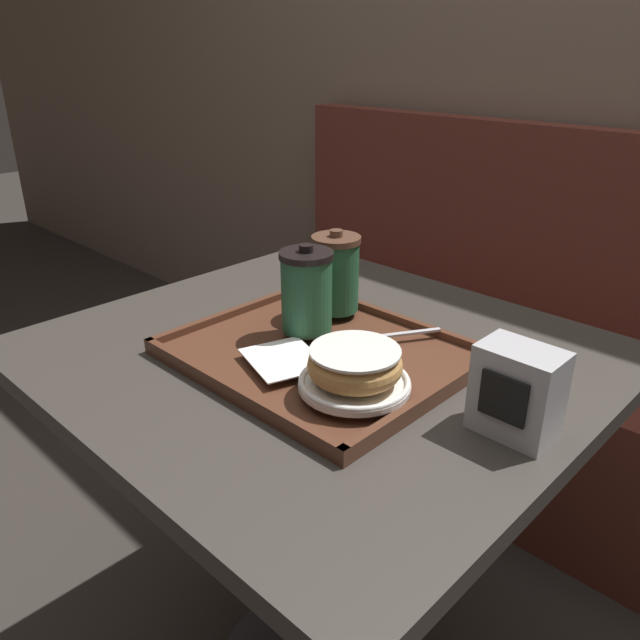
{
  "coord_description": "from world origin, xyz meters",
  "views": [
    {
      "loc": [
        0.61,
        -0.63,
        1.2
      ],
      "look_at": [
        0.02,
        -0.02,
        0.82
      ],
      "focal_mm": 35.0,
      "sensor_mm": 36.0,
      "label": 1
    }
  ],
  "objects_px": {
    "spoon": "(371,336)",
    "napkin_dispenser": "(516,392)",
    "donut_chocolate_glazed": "(355,364)",
    "coffee_cup_rear": "(336,273)",
    "coffee_cup_front": "(306,291)"
  },
  "relations": [
    {
      "from": "napkin_dispenser",
      "to": "coffee_cup_rear",
      "type": "bearing_deg",
      "value": 166.17
    },
    {
      "from": "spoon",
      "to": "napkin_dispenser",
      "type": "height_order",
      "value": "napkin_dispenser"
    },
    {
      "from": "napkin_dispenser",
      "to": "coffee_cup_front",
      "type": "bearing_deg",
      "value": 179.68
    },
    {
      "from": "coffee_cup_front",
      "to": "spoon",
      "type": "height_order",
      "value": "coffee_cup_front"
    },
    {
      "from": "spoon",
      "to": "donut_chocolate_glazed",
      "type": "bearing_deg",
      "value": 62.0
    },
    {
      "from": "coffee_cup_rear",
      "to": "donut_chocolate_glazed",
      "type": "height_order",
      "value": "coffee_cup_rear"
    },
    {
      "from": "donut_chocolate_glazed",
      "to": "spoon",
      "type": "bearing_deg",
      "value": 121.29
    },
    {
      "from": "donut_chocolate_glazed",
      "to": "coffee_cup_front",
      "type": "bearing_deg",
      "value": 154.08
    },
    {
      "from": "coffee_cup_rear",
      "to": "napkin_dispenser",
      "type": "bearing_deg",
      "value": -13.83
    },
    {
      "from": "coffee_cup_rear",
      "to": "napkin_dispenser",
      "type": "distance_m",
      "value": 0.39
    },
    {
      "from": "coffee_cup_rear",
      "to": "napkin_dispenser",
      "type": "relative_size",
      "value": 1.21
    },
    {
      "from": "spoon",
      "to": "napkin_dispenser",
      "type": "relative_size",
      "value": 1.25
    },
    {
      "from": "coffee_cup_rear",
      "to": "spoon",
      "type": "distance_m",
      "value": 0.14
    },
    {
      "from": "donut_chocolate_glazed",
      "to": "spoon",
      "type": "xyz_separation_m",
      "value": [
        -0.08,
        0.13,
        -0.03
      ]
    },
    {
      "from": "coffee_cup_rear",
      "to": "coffee_cup_front",
      "type": "bearing_deg",
      "value": -76.03
    }
  ]
}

